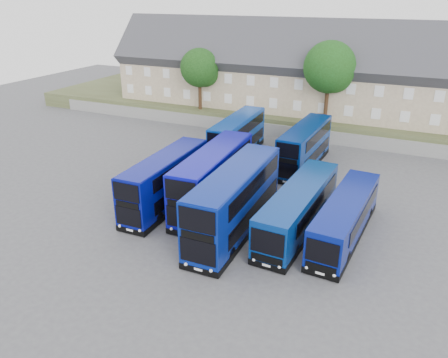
# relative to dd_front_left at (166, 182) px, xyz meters

# --- Properties ---
(ground) EXTENTS (120.00, 120.00, 0.00)m
(ground) POSITION_rel_dd_front_left_xyz_m (5.56, -2.84, -2.04)
(ground) COLOR #4D4D52
(ground) RESTS_ON ground
(retaining_wall) EXTENTS (70.00, 0.40, 1.50)m
(retaining_wall) POSITION_rel_dd_front_left_xyz_m (5.56, 21.16, -1.29)
(retaining_wall) COLOR slate
(retaining_wall) RESTS_ON ground
(earth_bank) EXTENTS (80.00, 20.00, 2.00)m
(earth_bank) POSITION_rel_dd_front_left_xyz_m (5.56, 31.16, -1.04)
(earth_bank) COLOR #444B2A
(earth_bank) RESTS_ON ground
(terrace_row) EXTENTS (48.00, 10.40, 11.20)m
(terrace_row) POSITION_rel_dd_front_left_xyz_m (2.56, 27.16, 4.56)
(terrace_row) COLOR tan
(terrace_row) RESTS_ON earth_bank
(dd_front_left) EXTENTS (2.60, 10.50, 4.15)m
(dd_front_left) POSITION_rel_dd_front_left_xyz_m (0.00, 0.00, 0.00)
(dd_front_left) COLOR #060D7E
(dd_front_left) RESTS_ON ground
(dd_front_mid) EXTENTS (3.22, 11.55, 4.54)m
(dd_front_mid) POSITION_rel_dd_front_left_xyz_m (3.39, 1.69, 0.20)
(dd_front_mid) COLOR #080BA3
(dd_front_mid) RESTS_ON ground
(dd_front_right) EXTENTS (2.90, 11.85, 4.69)m
(dd_front_right) POSITION_rel_dd_front_left_xyz_m (6.66, -1.53, 0.27)
(dd_front_right) COLOR navy
(dd_front_right) RESTS_ON ground
(dd_rear_left) EXTENTS (2.71, 10.52, 4.15)m
(dd_rear_left) POSITION_rel_dd_front_left_xyz_m (0.72, 12.90, 0.00)
(dd_rear_left) COLOR #083A9F
(dd_rear_left) RESTS_ON ground
(dd_rear_right) EXTENTS (2.81, 10.50, 4.13)m
(dd_rear_right) POSITION_rel_dd_front_left_xyz_m (7.83, 12.82, -0.01)
(dd_rear_right) COLOR navy
(dd_rear_right) RESTS_ON ground
(coach_east_a) EXTENTS (3.09, 12.02, 3.26)m
(coach_east_a) POSITION_rel_dd_front_left_xyz_m (10.67, 0.66, -0.44)
(coach_east_a) COLOR navy
(coach_east_a) RESTS_ON ground
(coach_east_b) EXTENTS (3.07, 11.22, 3.03)m
(coach_east_b) POSITION_rel_dd_front_left_xyz_m (13.96, 0.80, -0.55)
(coach_east_b) COLOR navy
(coach_east_b) RESTS_ON ground
(tree_west) EXTENTS (4.80, 4.80, 7.65)m
(tree_west) POSITION_rel_dd_front_left_xyz_m (-8.29, 22.25, 5.01)
(tree_west) COLOR #382314
(tree_west) RESTS_ON earth_bank
(tree_mid) EXTENTS (5.76, 5.76, 9.18)m
(tree_mid) POSITION_rel_dd_front_left_xyz_m (7.71, 22.75, 6.03)
(tree_mid) COLOR #382314
(tree_mid) RESTS_ON earth_bank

